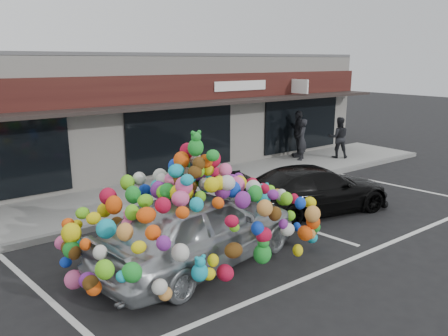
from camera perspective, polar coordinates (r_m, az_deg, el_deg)
ground at (r=9.76m, az=-3.76°, el=-10.78°), size 90.00×90.00×0.00m
shop_building at (r=16.72m, az=-19.93°, el=6.54°), size 24.00×7.20×4.31m
sidewalk at (r=13.05m, az=-13.39°, el=-4.30°), size 26.00×3.00×0.15m
kerb at (r=11.76m, az=-10.45°, el=-6.20°), size 26.00×0.18×0.16m
parking_stripe_left at (r=8.83m, az=-22.86°, el=-14.72°), size 0.73×4.37×0.01m
parking_stripe_mid at (r=11.52m, az=7.53°, el=-6.88°), size 0.73×4.37×0.01m
parking_stripe_right at (r=15.61m, az=21.96°, el=-2.22°), size 0.73×4.37×0.01m
lane_line at (r=9.44m, az=14.74°, el=-12.09°), size 14.00×0.12×0.01m
toy_car at (r=8.82m, az=-3.30°, el=-6.67°), size 3.33×5.23×2.87m
black_sedan at (r=12.18m, az=11.75°, el=-2.73°), size 2.59×4.68×1.28m
pedestrian_a at (r=17.78m, az=10.10°, el=3.68°), size 0.72×0.67×1.65m
pedestrian_b at (r=18.50m, az=14.73°, el=3.87°), size 1.03×1.01×1.67m
pedestrian_c at (r=18.33m, az=9.67°, el=4.42°), size 1.18×1.05×1.91m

